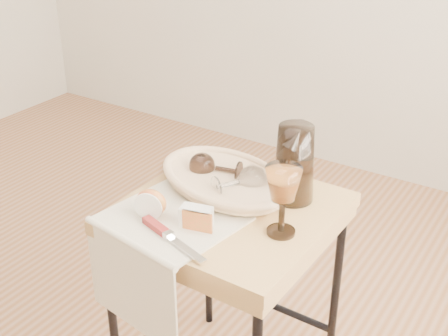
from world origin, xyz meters
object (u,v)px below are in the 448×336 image
Objects in this scene: apple_half at (151,202)px; table_knife at (171,237)px; goblet_lying_b at (237,182)px; goblet_lying_a at (218,168)px; tea_towel at (172,219)px; pitcher at (294,163)px; side_table at (228,307)px; wine_goblet at (282,201)px; bread_basket at (224,182)px.

apple_half reaches higher than table_knife.
goblet_lying_a is at bearing 97.27° from goblet_lying_b.
goblet_lying_a is 0.53× the size of table_knife.
tea_towel is 0.34m from pitcher.
side_table is 2.93× the size of table_knife.
goblet_lying_a is 0.29m from wine_goblet.
side_table is 5.56× the size of goblet_lying_b.
table_knife is (0.03, -0.28, -0.01)m from bread_basket.
apple_half is at bearing 177.16° from goblet_lying_b.
goblet_lying_b is (0.05, -0.02, 0.02)m from bread_basket.
bread_basket is 0.28m from table_knife.
apple_half reaches higher than bread_basket.
bread_basket is at bearing 113.25° from table_knife.
apple_half is at bearing -93.78° from bread_basket.
pitcher is (0.12, 0.13, 0.42)m from side_table.
goblet_lying_a is at bearing 169.04° from bread_basket.
goblet_lying_a is at bearing -146.05° from pitcher.
goblet_lying_a reaches higher than apple_half.
pitcher is at bearing 83.41° from table_knife.
tea_towel is 1.25× the size of pitcher.
apple_half is at bearing -109.79° from pitcher.
goblet_lying_b is 0.23m from apple_half.
pitcher is 3.14× the size of apple_half.
table_knife is at bearing 89.46° from goblet_lying_a.
tea_towel is at bearing -0.06° from apple_half.
tea_towel is 0.20m from goblet_lying_b.
apple_half is 0.35× the size of table_knife.
goblet_lying_b is at bearing 143.86° from goblet_lying_a.
goblet_lying_a is 1.00× the size of goblet_lying_b.
tea_towel is at bearing -173.23° from goblet_lying_b.
wine_goblet is (0.17, -0.03, 0.41)m from side_table.
goblet_lying_a is 0.22m from pitcher.
table_knife reaches higher than side_table.
goblet_lying_a is 0.09m from goblet_lying_b.
bread_basket is (-0.06, 0.07, 0.35)m from side_table.
bread_basket reaches higher than table_knife.
table_knife is (-0.20, -0.17, -0.07)m from wine_goblet.
goblet_lying_a reaches higher than table_knife.
goblet_lying_a is at bearing 154.86° from wine_goblet.
apple_half is at bearing -154.20° from tea_towel.
bread_basket is 1.46× the size of pitcher.
goblet_lying_a is at bearing 62.27° from apple_half.
goblet_lying_b reaches higher than side_table.
bread_basket reaches higher than side_table.
table_knife is (0.10, -0.06, -0.03)m from apple_half.
pitcher is 0.37m from table_knife.
goblet_lying_b is 1.49× the size of apple_half.
side_table is at bearing 99.34° from table_knife.
side_table is 1.81× the size of bread_basket.
bread_basket is 0.23m from apple_half.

